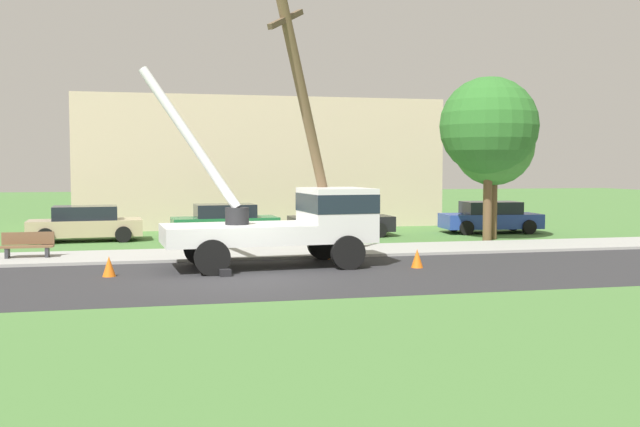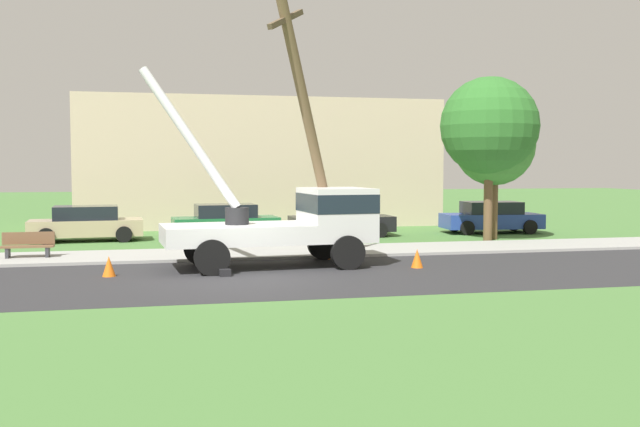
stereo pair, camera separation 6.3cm
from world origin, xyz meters
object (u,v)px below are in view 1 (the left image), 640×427
at_px(utility_truck, 295,219).
at_px(parked_sedan_tan, 85,224).
at_px(roadside_tree_far, 494,146).
at_px(park_bench, 28,246).
at_px(leaning_utility_pole, 309,125).
at_px(parked_sedan_black, 341,220).
at_px(parked_sedan_blue, 490,217).
at_px(traffic_cone_ahead, 417,258).
at_px(parked_sedan_green, 225,221).
at_px(traffic_cone_behind, 109,266).
at_px(roadside_tree_near, 489,127).
at_px(traffic_cone_curbside, 325,251).

relative_size(utility_truck, parked_sedan_tan, 1.54).
height_order(utility_truck, roadside_tree_far, utility_truck).
xyz_separation_m(parked_sedan_tan, park_bench, (-1.27, -5.86, -0.25)).
relative_size(leaning_utility_pole, parked_sedan_black, 1.90).
bearing_deg(parked_sedan_tan, roadside_tree_far, -10.14).
bearing_deg(parked_sedan_blue, traffic_cone_ahead, -126.05).
height_order(parked_sedan_green, parked_sedan_blue, same).
xyz_separation_m(utility_truck, traffic_cone_behind, (-5.38, -0.98, -1.13)).
distance_m(parked_sedan_green, roadside_tree_near, 11.55).
xyz_separation_m(traffic_cone_behind, roadside_tree_far, (14.89, 7.10, 3.58)).
bearing_deg(leaning_utility_pole, park_bench, 162.77).
bearing_deg(leaning_utility_pole, parked_sedan_black, 68.92).
height_order(park_bench, roadside_tree_near, roadside_tree_near).
distance_m(utility_truck, parked_sedan_tan, 11.37).
relative_size(parked_sedan_blue, roadside_tree_far, 0.82).
height_order(traffic_cone_ahead, roadside_tree_near, roadside_tree_near).
height_order(parked_sedan_tan, roadside_tree_far, roadside_tree_far).
relative_size(traffic_cone_behind, park_bench, 0.35).
xyz_separation_m(traffic_cone_behind, traffic_cone_curbside, (6.60, 2.31, 0.00)).
xyz_separation_m(parked_sedan_black, roadside_tree_far, (5.81, -2.62, 3.15)).
relative_size(parked_sedan_green, roadside_tree_far, 0.81).
bearing_deg(traffic_cone_behind, parked_sedan_blue, 31.24).
xyz_separation_m(utility_truck, roadside_tree_near, (9.04, 5.63, 3.21)).
xyz_separation_m(parked_sedan_green, parked_sedan_black, (4.94, -0.47, 0.00)).
relative_size(parked_sedan_tan, parked_sedan_blue, 0.99).
bearing_deg(parked_sedan_black, parked_sedan_green, 174.51).
relative_size(parked_sedan_green, roadside_tree_near, 0.68).
xyz_separation_m(utility_truck, traffic_cone_ahead, (3.44, -1.23, -1.13)).
height_order(traffic_cone_ahead, park_bench, park_bench).
distance_m(traffic_cone_behind, roadside_tree_far, 16.88).
xyz_separation_m(leaning_utility_pole, parked_sedan_green, (-1.76, 8.70, -3.57)).
bearing_deg(leaning_utility_pole, utility_truck, -136.43).
distance_m(utility_truck, roadside_tree_near, 11.12).
bearing_deg(park_bench, parked_sedan_blue, 16.54).
bearing_deg(leaning_utility_pole, traffic_cone_behind, -165.84).
xyz_separation_m(utility_truck, parked_sedan_green, (-1.23, 9.21, -0.70)).
relative_size(leaning_utility_pole, park_bench, 5.24).
bearing_deg(traffic_cone_curbside, parked_sedan_tan, 136.29).
distance_m(parked_sedan_tan, parked_sedan_black, 10.56).
distance_m(utility_truck, parked_sedan_blue, 13.89).
xyz_separation_m(traffic_cone_ahead, parked_sedan_black, (0.26, 9.97, 0.43)).
relative_size(traffic_cone_behind, roadside_tree_far, 0.10).
bearing_deg(roadside_tree_far, parked_sedan_green, 163.93).
height_order(leaning_utility_pole, roadside_tree_near, leaning_utility_pole).
bearing_deg(traffic_cone_behind, roadside_tree_near, 24.64).
bearing_deg(parked_sedan_green, parked_sedan_tan, -178.30).
relative_size(utility_truck, leaning_utility_pole, 0.83).
bearing_deg(roadside_tree_far, roadside_tree_near, -134.16).
bearing_deg(roadside_tree_near, parked_sedan_tan, 167.85).
xyz_separation_m(utility_truck, parked_sedan_tan, (-6.85, 9.05, -0.70)).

